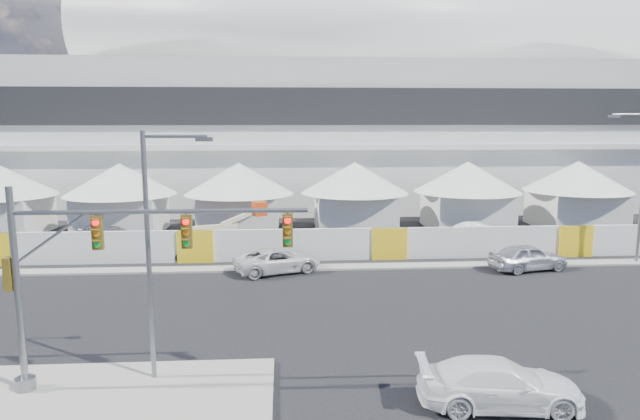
{
  "coord_description": "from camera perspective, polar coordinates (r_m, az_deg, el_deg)",
  "views": [
    {
      "loc": [
        -0.62,
        -20.07,
        8.7
      ],
      "look_at": [
        1.36,
        10.0,
        3.89
      ],
      "focal_mm": 32.0,
      "sensor_mm": 36.0,
      "label": 1
    }
  ],
  "objects": [
    {
      "name": "ground",
      "position": [
        21.88,
        -1.89,
        -14.37
      ],
      "size": [
        160.0,
        160.0,
        0.0
      ],
      "primitive_type": "plane",
      "color": "black",
      "rests_on": "ground"
    },
    {
      "name": "median_island",
      "position": [
        19.86,
        -20.0,
        -17.24
      ],
      "size": [
        10.0,
        5.0,
        0.15
      ],
      "primitive_type": "cube",
      "color": "gray",
      "rests_on": "ground"
    },
    {
      "name": "far_curb",
      "position": [
        39.5,
        27.93,
        -4.65
      ],
      "size": [
        80.0,
        1.2,
        0.12
      ],
      "primitive_type": "cube",
      "color": "gray",
      "rests_on": "ground"
    },
    {
      "name": "stadium",
      "position": [
        62.28,
        4.93,
        9.72
      ],
      "size": [
        80.0,
        24.8,
        21.98
      ],
      "color": "silver",
      "rests_on": "ground"
    },
    {
      "name": "tent_row",
      "position": [
        44.43,
        -2.28,
        1.88
      ],
      "size": [
        53.4,
        8.4,
        5.4
      ],
      "color": "silver",
      "rests_on": "ground"
    },
    {
      "name": "hoarding_fence",
      "position": [
        36.03,
        6.93,
        -3.34
      ],
      "size": [
        70.0,
        0.25,
        2.0
      ],
      "primitive_type": "cube",
      "color": "silver",
      "rests_on": "ground"
    },
    {
      "name": "sedan_silver",
      "position": [
        35.37,
        20.08,
        -4.44
      ],
      "size": [
        2.76,
        4.84,
        1.55
      ],
      "primitive_type": "imported",
      "rotation": [
        0.0,
        0.0,
        1.79
      ],
      "color": "silver",
      "rests_on": "ground"
    },
    {
      "name": "pickup_curb",
      "position": [
        32.9,
        -4.27,
        -5.05
      ],
      "size": [
        3.92,
        5.45,
        1.38
      ],
      "primitive_type": "imported",
      "rotation": [
        0.0,
        0.0,
        1.94
      ],
      "color": "silver",
      "rests_on": "ground"
    },
    {
      "name": "pickup_near",
      "position": [
        18.97,
        17.53,
        -16.24
      ],
      "size": [
        2.44,
        5.14,
        1.45
      ],
      "primitive_type": "imported",
      "rotation": [
        0.0,
        0.0,
        1.49
      ],
      "color": "white",
      "rests_on": "ground"
    },
    {
      "name": "lot_car_a",
      "position": [
        41.35,
        15.83,
        -2.33
      ],
      "size": [
        2.02,
        4.86,
        1.56
      ],
      "primitive_type": "imported",
      "rotation": [
        0.0,
        0.0,
        1.65
      ],
      "color": "white",
      "rests_on": "ground"
    },
    {
      "name": "lot_car_b",
      "position": [
        45.44,
        29.34,
        -2.33
      ],
      "size": [
        1.85,
        3.88,
        1.28
      ],
      "primitive_type": "imported",
      "rotation": [
        0.0,
        0.0,
        1.48
      ],
      "color": "black",
      "rests_on": "ground"
    },
    {
      "name": "lot_car_c",
      "position": [
        42.3,
        -19.88,
        -2.47
      ],
      "size": [
        2.67,
        4.7,
        1.28
      ],
      "primitive_type": "imported",
      "rotation": [
        0.0,
        0.0,
        1.36
      ],
      "color": "#A5A5A9",
      "rests_on": "ground"
    },
    {
      "name": "traffic_mast",
      "position": [
        19.34,
        -22.29,
        -6.14
      ],
      "size": [
        9.39,
        0.64,
        6.54
      ],
      "color": "slate",
      "rests_on": "median_island"
    },
    {
      "name": "streetlight_median",
      "position": [
        19.19,
        -16.22,
        -2.85
      ],
      "size": [
        2.27,
        0.23,
        8.2
      ],
      "color": "gray",
      "rests_on": "median_island"
    },
    {
      "name": "boom_lift",
      "position": [
        36.98,
        -11.5,
        -3.32
      ],
      "size": [
        6.75,
        2.61,
        3.3
      ],
      "rotation": [
        0.0,
        0.0,
        0.39
      ],
      "color": "#CA3E13",
      "rests_on": "ground"
    }
  ]
}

